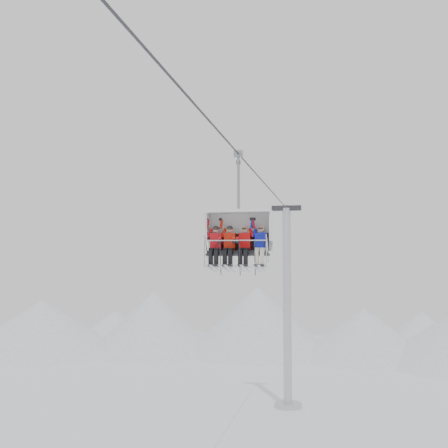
% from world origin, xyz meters
% --- Properties ---
extents(ridgeline, '(72.00, 21.00, 7.00)m').
position_xyz_m(ridgeline, '(-1.58, 42.05, 2.84)').
color(ridgeline, white).
rests_on(ridgeline, ground).
extents(lift_tower_right, '(2.00, 1.80, 13.48)m').
position_xyz_m(lift_tower_right, '(0.00, 22.00, 5.78)').
color(lift_tower_right, '#B4B7BC').
rests_on(lift_tower_right, ground).
extents(haul_cable, '(0.06, 50.00, 0.06)m').
position_xyz_m(haul_cable, '(0.00, 0.00, 13.30)').
color(haul_cable, '#303036').
rests_on(haul_cable, lift_tower_left).
extents(chairlift_carrier, '(2.23, 1.17, 3.98)m').
position_xyz_m(chairlift_carrier, '(0.00, 2.65, 10.65)').
color(chairlift_carrier, black).
rests_on(chairlift_carrier, haul_cable).
extents(skier_far_left, '(0.38, 1.69, 1.54)m').
position_xyz_m(skier_far_left, '(-0.76, 2.35, 10.18)').
color(skier_far_left, '#B30F17').
rests_on(skier_far_left, chairlift_carrier).
extents(skier_center_left, '(0.38, 1.69, 1.54)m').
position_xyz_m(skier_center_left, '(-0.28, 2.35, 10.18)').
color(skier_center_left, '#B61B0A').
rests_on(skier_center_left, chairlift_carrier).
extents(skier_center_right, '(0.38, 1.69, 1.54)m').
position_xyz_m(skier_center_right, '(0.23, 2.35, 10.18)').
color(skier_center_right, '#BD0B0B').
rests_on(skier_center_right, chairlift_carrier).
extents(skier_far_right, '(0.38, 1.69, 1.54)m').
position_xyz_m(skier_far_right, '(0.77, 2.35, 10.18)').
color(skier_far_right, '#1018A2').
rests_on(skier_far_right, chairlift_carrier).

